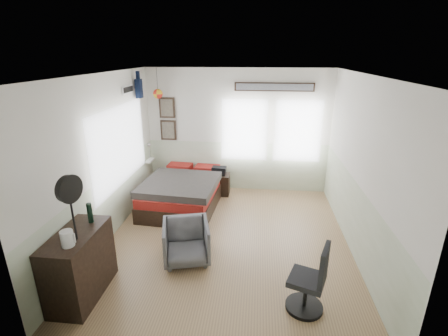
{
  "coord_description": "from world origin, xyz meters",
  "views": [
    {
      "loc": [
        0.45,
        -4.73,
        2.99
      ],
      "look_at": [
        -0.1,
        0.4,
        1.15
      ],
      "focal_mm": 26.0,
      "sensor_mm": 36.0,
      "label": 1
    }
  ],
  "objects_px": {
    "dresser": "(80,265)",
    "nightstand": "(219,184)",
    "armchair": "(186,242)",
    "bed": "(183,192)",
    "task_chair": "(311,284)"
  },
  "relations": [
    {
      "from": "dresser",
      "to": "armchair",
      "type": "height_order",
      "value": "dresser"
    },
    {
      "from": "armchair",
      "to": "nightstand",
      "type": "bearing_deg",
      "value": 70.86
    },
    {
      "from": "armchair",
      "to": "nightstand",
      "type": "relative_size",
      "value": 1.5
    },
    {
      "from": "task_chair",
      "to": "bed",
      "type": "bearing_deg",
      "value": 149.31
    },
    {
      "from": "dresser",
      "to": "armchair",
      "type": "bearing_deg",
      "value": 36.58
    },
    {
      "from": "armchair",
      "to": "task_chair",
      "type": "distance_m",
      "value": 1.9
    },
    {
      "from": "bed",
      "to": "dresser",
      "type": "xyz_separation_m",
      "value": [
        -0.72,
        -2.7,
        0.15
      ]
    },
    {
      "from": "dresser",
      "to": "nightstand",
      "type": "xyz_separation_m",
      "value": [
        1.37,
        3.37,
        -0.22
      ]
    },
    {
      "from": "nightstand",
      "to": "armchair",
      "type": "bearing_deg",
      "value": -94.3
    },
    {
      "from": "bed",
      "to": "task_chair",
      "type": "distance_m",
      "value": 3.44
    },
    {
      "from": "dresser",
      "to": "nightstand",
      "type": "relative_size",
      "value": 2.18
    },
    {
      "from": "bed",
      "to": "armchair",
      "type": "relative_size",
      "value": 2.95
    },
    {
      "from": "bed",
      "to": "task_chair",
      "type": "bearing_deg",
      "value": -46.36
    },
    {
      "from": "dresser",
      "to": "armchair",
      "type": "distance_m",
      "value": 1.47
    },
    {
      "from": "bed",
      "to": "nightstand",
      "type": "xyz_separation_m",
      "value": [
        0.65,
        0.66,
        -0.07
      ]
    }
  ]
}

